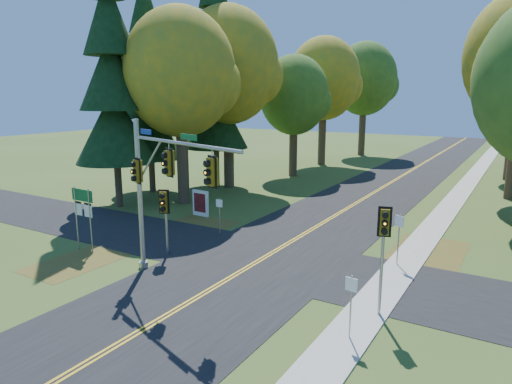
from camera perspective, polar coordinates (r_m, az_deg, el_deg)
The scene contains 25 objects.
ground at distance 21.31m, azimuth -1.80°, elevation -9.88°, with size 160.00×160.00×0.00m, color #38521C.
road_main at distance 21.31m, azimuth -1.80°, elevation -9.85°, with size 8.00×160.00×0.02m, color black.
road_cross at distance 22.90m, azimuth 0.95°, elevation -8.27°, with size 60.00×6.00×0.02m, color black.
centerline_left at distance 21.35m, azimuth -2.02°, elevation -9.76°, with size 0.10×160.00×0.01m, color gold.
centerline_right at distance 21.25m, azimuth -1.57°, elevation -9.87°, with size 0.10×160.00×0.01m, color gold.
sidewalk_east at distance 18.93m, azimuth 14.61°, elevation -13.09°, with size 1.60×160.00×0.06m, color #9E998E.
leaf_patch_w_near at distance 28.02m, azimuth -8.55°, elevation -4.60°, with size 4.00×6.00×0.00m, color brown.
leaf_patch_e at distance 24.26m, azimuth 20.11°, elevation -7.85°, with size 3.50×8.00×0.00m, color brown.
leaf_patch_w_far at distance 24.12m, azimuth -21.18°, elevation -8.06°, with size 3.00×5.00×0.00m, color brown.
tree_w_a at distance 34.02m, azimuth -9.32°, elevation 14.42°, with size 8.00×8.00×14.15m.
tree_w_b at distance 39.92m, azimuth -3.39°, elevation 15.43°, with size 8.60×8.60×15.38m.
tree_w_c at distance 45.81m, azimuth 4.90°, elevation 11.92°, with size 6.80×6.80×11.91m.
tree_w_d at distance 54.02m, azimuth 8.58°, elevation 13.77°, with size 8.20×8.20×14.56m.
tree_w_e at distance 63.83m, azimuth 13.50°, elevation 13.54°, with size 8.40×8.40×14.97m.
pine_a at distance 33.93m, azimuth -17.59°, elevation 13.53°, with size 5.60×5.60×19.48m.
pine_b at distance 38.46m, azimuth -13.32°, elevation 11.98°, with size 5.60×5.60×17.31m.
pine_c at distance 40.39m, azimuth -5.16°, elevation 14.40°, with size 5.60×5.60×20.56m.
traffic_mast at distance 19.53m, azimuth -12.10°, elevation 1.46°, with size 7.29×2.60×6.93m.
east_signal_pole at distance 16.67m, azimuth 15.69°, elevation -5.09°, with size 0.47×0.56×4.17m.
ped_signal_pole at distance 22.99m, azimuth -11.39°, elevation -1.82°, with size 0.51×0.62×3.42m.
route_sign_cluster at distance 24.93m, azimuth -20.84°, elevation -1.74°, with size 1.57×0.13×3.35m.
info_kiosk at distance 30.77m, azimuth -6.94°, elevation -1.40°, with size 1.27×0.25×1.74m.
reg_sign_e_north at distance 22.49m, azimuth 17.43°, elevation -4.59°, with size 0.45×0.23×2.53m.
reg_sign_e_south at distance 15.54m, azimuth 11.79°, elevation -12.60°, with size 0.43×0.09×2.23m.
reg_sign_w at distance 26.38m, azimuth -4.60°, elevation -2.23°, with size 0.41×0.08×2.16m.
Camera 1 is at (10.79, -16.59, 7.91)m, focal length 32.00 mm.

